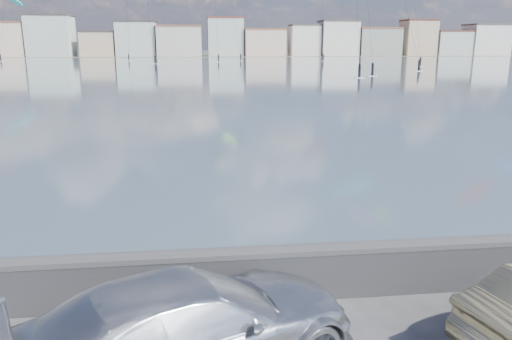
{
  "coord_description": "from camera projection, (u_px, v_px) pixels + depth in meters",
  "views": [
    {
      "loc": [
        -0.15,
        -5.79,
        4.71
      ],
      "look_at": [
        1.0,
        4.0,
        2.2
      ],
      "focal_mm": 35.0,
      "sensor_mm": 36.0,
      "label": 1
    }
  ],
  "objects": [
    {
      "name": "far_buildings",
      "position": [
        199.0,
        40.0,
        184.43
      ],
      "size": [
        240.79,
        13.26,
        14.6
      ],
      "color": "#9EA8B7",
      "rests_on": "ground"
    },
    {
      "name": "car_silver",
      "position": [
        189.0,
        326.0,
        7.18
      ],
      "size": [
        5.61,
        4.06,
        1.51
      ],
      "primitive_type": "imported",
      "rotation": [
        0.0,
        0.0,
        1.99
      ],
      "color": "silver",
      "rests_on": "ground"
    },
    {
      "name": "far_shore_strip",
      "position": [
        196.0,
        55.0,
        199.24
      ],
      "size": [
        500.0,
        60.0,
        0.0
      ],
      "primitive_type": "cube",
      "color": "#4C473D",
      "rests_on": "ground"
    },
    {
      "name": "seawall",
      "position": [
        211.0,
        274.0,
        9.21
      ],
      "size": [
        400.0,
        0.36,
        1.08
      ],
      "color": "#28282B",
      "rests_on": "ground"
    },
    {
      "name": "bay_water",
      "position": [
        197.0,
        69.0,
        94.81
      ],
      "size": [
        500.0,
        177.0,
        0.0
      ],
      "primitive_type": "cube",
      "color": "#455967",
      "rests_on": "ground"
    }
  ]
}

